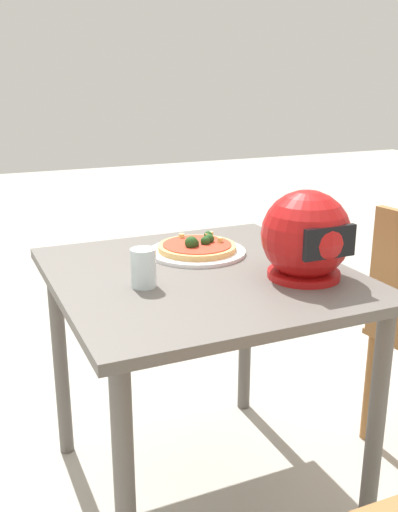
{
  "coord_description": "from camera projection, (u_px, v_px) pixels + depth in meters",
  "views": [
    {
      "loc": [
        0.66,
        1.49,
        1.32
      ],
      "look_at": [
        -0.03,
        -0.08,
        0.79
      ],
      "focal_mm": 40.92,
      "sensor_mm": 36.0,
      "label": 1
    }
  ],
  "objects": [
    {
      "name": "motorcycle_helmet",
      "position": [
        306.0,
        237.0,
        1.64
      ],
      "size": [
        0.25,
        0.25,
        0.25
      ],
      "color": "#B21414",
      "rests_on": "dining_table"
    },
    {
      "name": "ground_plane",
      "position": [
        201.0,
        488.0,
        1.95
      ],
      "size": [
        14.0,
        14.0,
        0.0
      ],
      "primitive_type": "plane",
      "color": "#B2ADA3"
    },
    {
      "name": "pizza_plate",
      "position": [
        197.0,
        252.0,
        1.89
      ],
      "size": [
        0.31,
        0.31,
        0.01
      ],
      "primitive_type": "cylinder",
      "color": "white",
      "rests_on": "dining_table"
    },
    {
      "name": "dining_table",
      "position": [
        201.0,
        305.0,
        1.75
      ],
      "size": [
        0.85,
        0.89,
        0.77
      ],
      "color": "#5B5651",
      "rests_on": "ground"
    },
    {
      "name": "pizza",
      "position": [
        198.0,
        246.0,
        1.89
      ],
      "size": [
        0.25,
        0.25,
        0.05
      ],
      "color": "tan",
      "rests_on": "pizza_plate"
    },
    {
      "name": "drinking_glass",
      "position": [
        143.0,
        268.0,
        1.58
      ],
      "size": [
        0.07,
        0.07,
        0.11
      ],
      "primitive_type": "cylinder",
      "color": "silver",
      "rests_on": "dining_table"
    }
  ]
}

